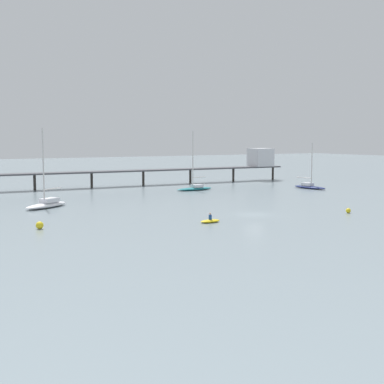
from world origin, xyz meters
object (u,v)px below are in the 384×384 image
object	(u,v)px
pier	(194,164)
sailboat_teal	(195,187)
sailboat_white	(47,203)
mooring_buoy_mid	(348,211)
sailboat_navy	(309,186)
dinghy_yellow	(210,221)
mooring_buoy_outer	(40,225)

from	to	relation	value
pier	sailboat_teal	size ratio (longest dim) A/B	7.15
sailboat_white	mooring_buoy_mid	world-z (taller)	sailboat_white
sailboat_navy	pier	bearing A→B (deg)	120.46
dinghy_yellow	mooring_buoy_outer	world-z (taller)	dinghy_yellow
pier	mooring_buoy_mid	size ratio (longest dim) A/B	122.94
mooring_buoy_mid	mooring_buoy_outer	bearing A→B (deg)	167.97
pier	dinghy_yellow	xyz separation A→B (m)	(-25.60, -46.83, -3.91)
pier	sailboat_navy	bearing A→B (deg)	-59.54
sailboat_teal	dinghy_yellow	world-z (taller)	sailboat_teal
sailboat_white	mooring_buoy_mid	xyz separation A→B (m)	(32.42, -25.11, -0.32)
dinghy_yellow	sailboat_navy	bearing A→B (deg)	33.03
sailboat_navy	mooring_buoy_outer	bearing A→B (deg)	-161.01
pier	mooring_buoy_mid	xyz separation A→B (m)	(-5.93, -49.35, -3.81)
sailboat_navy	mooring_buoy_outer	world-z (taller)	sailboat_navy
sailboat_teal	sailboat_white	bearing A→B (deg)	-160.64
pier	mooring_buoy_outer	distance (m)	60.24
sailboat_teal	dinghy_yellow	size ratio (longest dim) A/B	4.25
dinghy_yellow	mooring_buoy_mid	world-z (taller)	dinghy_yellow
sailboat_white	dinghy_yellow	bearing A→B (deg)	-60.55
pier	mooring_buoy_mid	bearing A→B (deg)	-96.86
sailboat_white	sailboat_navy	world-z (taller)	sailboat_white
dinghy_yellow	mooring_buoy_outer	size ratio (longest dim) A/B	3.13
pier	sailboat_white	bearing A→B (deg)	-147.71
mooring_buoy_outer	dinghy_yellow	bearing A→B (deg)	-16.99
mooring_buoy_outer	sailboat_navy	bearing A→B (deg)	18.99
sailboat_white	sailboat_teal	xyz separation A→B (m)	(30.45, 10.70, -0.03)
dinghy_yellow	sailboat_teal	bearing A→B (deg)	62.01
mooring_buoy_outer	mooring_buoy_mid	size ratio (longest dim) A/B	1.29
sailboat_teal	mooring_buoy_outer	bearing A→B (deg)	-142.20
dinghy_yellow	sailboat_white	bearing A→B (deg)	119.45
mooring_buoy_mid	sailboat_white	bearing A→B (deg)	142.24
pier	sailboat_teal	distance (m)	16.06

